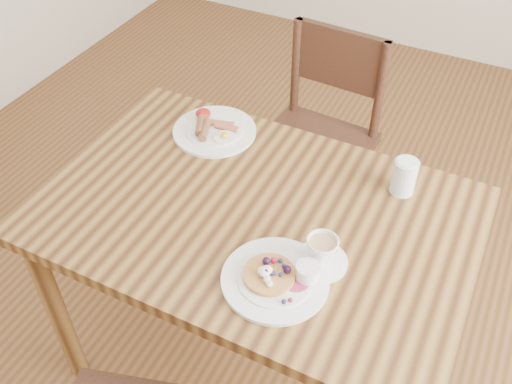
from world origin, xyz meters
TOP-DOWN VIEW (x-y plane):
  - ground at (0.00, 0.00)m, footprint 5.00×5.00m
  - dining_table at (0.00, 0.00)m, footprint 1.20×0.80m
  - chair_far at (-0.08, 0.73)m, footprint 0.45×0.45m
  - pancake_plate at (0.16, -0.20)m, footprint 0.27×0.27m
  - breakfast_plate at (-0.28, 0.26)m, footprint 0.27×0.27m
  - teacup_saucer at (0.23, -0.10)m, footprint 0.14×0.14m
  - water_glass at (0.34, 0.26)m, footprint 0.07×0.07m

SIDE VIEW (x-z plane):
  - ground at x=0.00m, z-range 0.00..0.00m
  - chair_far at x=-0.08m, z-range 0.05..0.93m
  - dining_table at x=0.00m, z-range 0.28..1.03m
  - breakfast_plate at x=-0.28m, z-range 0.74..0.78m
  - pancake_plate at x=0.16m, z-range 0.74..0.79m
  - teacup_saucer at x=0.23m, z-range 0.75..0.83m
  - water_glass at x=0.34m, z-range 0.75..0.86m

